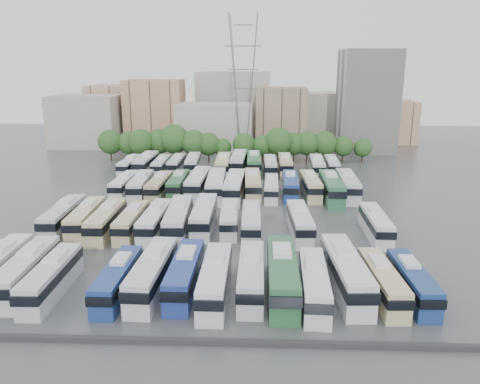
{
  "coord_description": "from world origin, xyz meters",
  "views": [
    {
      "loc": [
        5.69,
        -66.95,
        22.64
      ],
      "look_at": [
        2.95,
        3.95,
        3.0
      ],
      "focal_mm": 35.0,
      "sensor_mm": 36.0,
      "label": 1
    }
  ],
  "objects_px": {
    "bus_r2_s13": "(348,185)",
    "bus_r3_s10": "(285,164)",
    "bus_r2_s5": "(198,183)",
    "bus_r3_s8": "(254,163)",
    "bus_r2_s10": "(290,185)",
    "bus_r0_s2": "(51,277)",
    "bus_r0_s6": "(185,273)",
    "bus_r1_s2": "(107,220)",
    "bus_r2_s4": "(178,184)",
    "bus_r3_s7": "(239,162)",
    "apartment_tower": "(367,101)",
    "bus_r0_s7": "(215,279)",
    "bus_r2_s6": "(216,185)",
    "bus_r3_s9": "(270,166)",
    "bus_r3_s3": "(177,164)",
    "bus_r1_s4": "(155,221)",
    "bus_r2_s7": "(234,186)",
    "bus_r1_s6": "(204,216)",
    "bus_r2_s8": "(253,184)",
    "bus_r0_s4": "(118,279)",
    "bus_r3_s6": "(223,165)",
    "bus_r2_s2": "(141,185)",
    "bus_r1_s5": "(178,219)",
    "bus_r1_s13": "(376,224)",
    "bus_r3_s4": "(193,163)",
    "bus_r3_s0": "(130,165)",
    "bus_r2_s9": "(271,188)",
    "bus_r3_s2": "(161,165)",
    "electricity_pylon": "(243,80)",
    "bus_r1_s10": "(300,222)",
    "bus_r0_s1": "(27,271)",
    "bus_r1_s1": "(86,218)",
    "bus_r0_s9": "(282,274)",
    "bus_r0_s8": "(251,275)",
    "bus_r0_s5": "(152,273)",
    "bus_r0_s12": "(382,281)",
    "bus_r0_s11": "(346,272)",
    "bus_r1_s8": "(251,222)",
    "bus_r2_s12": "(331,187)",
    "bus_r1_s7": "(229,218)",
    "bus_r1_s0": "(64,216)",
    "bus_r3_s12": "(317,166)",
    "bus_r0_s10": "(314,283)",
    "bus_r3_s1": "(146,163)"
  },
  "relations": [
    {
      "from": "bus_r2_s13",
      "to": "bus_r3_s10",
      "type": "bearing_deg",
      "value": 121.98
    },
    {
      "from": "bus_r2_s5",
      "to": "bus_r3_s8",
      "type": "bearing_deg",
      "value": 62.52
    },
    {
      "from": "bus_r2_s10",
      "to": "bus_r0_s2",
      "type": "bearing_deg",
      "value": -122.99
    },
    {
      "from": "bus_r0_s6",
      "to": "bus_r1_s2",
      "type": "height_order",
      "value": "bus_r1_s2"
    },
    {
      "from": "bus_r2_s4",
      "to": "bus_r3_s7",
      "type": "bearing_deg",
      "value": 61.01
    },
    {
      "from": "apartment_tower",
      "to": "bus_r0_s7",
      "type": "height_order",
      "value": "apartment_tower"
    },
    {
      "from": "bus_r2_s6",
      "to": "bus_r3_s9",
      "type": "height_order",
      "value": "bus_r2_s6"
    },
    {
      "from": "bus_r2_s10",
      "to": "bus_r3_s3",
      "type": "xyz_separation_m",
      "value": [
        -23.21,
        17.62,
        -0.14
      ]
    },
    {
      "from": "bus_r0_s6",
      "to": "bus_r1_s4",
      "type": "height_order",
      "value": "bus_r0_s6"
    },
    {
      "from": "bus_r2_s7",
      "to": "bus_r1_s6",
      "type": "bearing_deg",
      "value": -100.26
    },
    {
      "from": "bus_r2_s8",
      "to": "bus_r3_s9",
      "type": "height_order",
      "value": "bus_r2_s8"
    },
    {
      "from": "bus_r0_s4",
      "to": "bus_r2_s7",
      "type": "xyz_separation_m",
      "value": [
        9.93,
        35.5,
        0.36
      ]
    },
    {
      "from": "bus_r3_s6",
      "to": "bus_r2_s2",
      "type": "bearing_deg",
      "value": -128.44
    },
    {
      "from": "bus_r2_s5",
      "to": "bus_r3_s3",
      "type": "xyz_separation_m",
      "value": [
        -6.85,
        17.39,
        -0.34
      ]
    },
    {
      "from": "bus_r1_s5",
      "to": "bus_r3_s7",
      "type": "distance_m",
      "value": 38.69
    },
    {
      "from": "bus_r1_s13",
      "to": "bus_r2_s4",
      "type": "height_order",
      "value": "bus_r2_s4"
    },
    {
      "from": "bus_r2_s4",
      "to": "bus_r3_s4",
      "type": "bearing_deg",
      "value": 89.05
    },
    {
      "from": "bus_r1_s13",
      "to": "bus_r3_s0",
      "type": "bearing_deg",
      "value": 141.21
    },
    {
      "from": "bus_r3_s0",
      "to": "bus_r3_s7",
      "type": "distance_m",
      "value": 23.18
    },
    {
      "from": "bus_r2_s9",
      "to": "bus_r3_s2",
      "type": "xyz_separation_m",
      "value": [
        -22.9,
        18.01,
        0.01
      ]
    },
    {
      "from": "bus_r0_s4",
      "to": "bus_r1_s5",
      "type": "height_order",
      "value": "bus_r1_s5"
    },
    {
      "from": "electricity_pylon",
      "to": "bus_r2_s6",
      "type": "height_order",
      "value": "electricity_pylon"
    },
    {
      "from": "bus_r1_s10",
      "to": "bus_r3_s3",
      "type": "xyz_separation_m",
      "value": [
        -23.21,
        37.25,
        -0.1
      ]
    },
    {
      "from": "bus_r0_s1",
      "to": "bus_r1_s1",
      "type": "relative_size",
      "value": 1.04
    },
    {
      "from": "electricity_pylon",
      "to": "bus_r3_s0",
      "type": "distance_m",
      "value": 35.72
    },
    {
      "from": "apartment_tower",
      "to": "bus_r0_s9",
      "type": "relative_size",
      "value": 1.93
    },
    {
      "from": "bus_r0_s8",
      "to": "bus_r3_s7",
      "type": "xyz_separation_m",
      "value": [
        -3.54,
        54.84,
        0.26
      ]
    },
    {
      "from": "bus_r0_s1",
      "to": "bus_r0_s9",
      "type": "distance_m",
      "value": 26.38
    },
    {
      "from": "bus_r0_s4",
      "to": "bus_r0_s5",
      "type": "relative_size",
      "value": 0.88
    },
    {
      "from": "bus_r0_s6",
      "to": "bus_r1_s10",
      "type": "xyz_separation_m",
      "value": [
        13.13,
        16.65,
        -0.03
      ]
    },
    {
      "from": "bus_r0_s4",
      "to": "bus_r0_s12",
      "type": "xyz_separation_m",
      "value": [
        26.39,
        0.43,
        0.01
      ]
    },
    {
      "from": "bus_r0_s4",
      "to": "bus_r3_s2",
      "type": "height_order",
      "value": "bus_r0_s4"
    },
    {
      "from": "bus_r0_s11",
      "to": "bus_r3_s8",
      "type": "height_order",
      "value": "bus_r0_s11"
    },
    {
      "from": "bus_r0_s8",
      "to": "bus_r1_s13",
      "type": "xyz_separation_m",
      "value": [
        16.48,
        16.55,
        -0.06
      ]
    },
    {
      "from": "bus_r1_s8",
      "to": "bus_r2_s12",
      "type": "bearing_deg",
      "value": 52.15
    },
    {
      "from": "bus_r1_s7",
      "to": "bus_r2_s13",
      "type": "height_order",
      "value": "bus_r2_s13"
    },
    {
      "from": "bus_r2_s2",
      "to": "bus_r0_s2",
      "type": "bearing_deg",
      "value": -93.07
    },
    {
      "from": "bus_r1_s6",
      "to": "bus_r2_s9",
      "type": "distance_m",
      "value": 19.14
    },
    {
      "from": "bus_r0_s4",
      "to": "bus_r0_s6",
      "type": "bearing_deg",
      "value": 11.43
    },
    {
      "from": "bus_r0_s4",
      "to": "bus_r1_s0",
      "type": "height_order",
      "value": "bus_r1_s0"
    },
    {
      "from": "bus_r2_s4",
      "to": "bus_r3_s8",
      "type": "relative_size",
      "value": 0.88
    },
    {
      "from": "bus_r1_s13",
      "to": "bus_r3_s12",
      "type": "height_order",
      "value": "bus_r3_s12"
    },
    {
      "from": "bus_r2_s10",
      "to": "bus_r2_s12",
      "type": "relative_size",
      "value": 0.89
    },
    {
      "from": "bus_r2_s10",
      "to": "bus_r3_s2",
      "type": "height_order",
      "value": "bus_r2_s10"
    },
    {
      "from": "bus_r1_s4",
      "to": "bus_r2_s9",
      "type": "bearing_deg",
      "value": 49.7
    },
    {
      "from": "bus_r0_s10",
      "to": "bus_r1_s0",
      "type": "bearing_deg",
      "value": 151.96
    },
    {
      "from": "apartment_tower",
      "to": "bus_r3_s1",
      "type": "xyz_separation_m",
      "value": [
        -52.26,
        -27.51,
        -11.07
      ]
    },
    {
      "from": "bus_r1_s1",
      "to": "bus_r2_s7",
      "type": "height_order",
      "value": "bus_r2_s7"
    },
    {
      "from": "apartment_tower",
      "to": "bus_r0_s1",
      "type": "distance_m",
      "value": 97.31
    },
    {
      "from": "bus_r0_s5",
      "to": "bus_r0_s9",
      "type": "bearing_deg",
      "value": 1.83
    }
  ]
}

